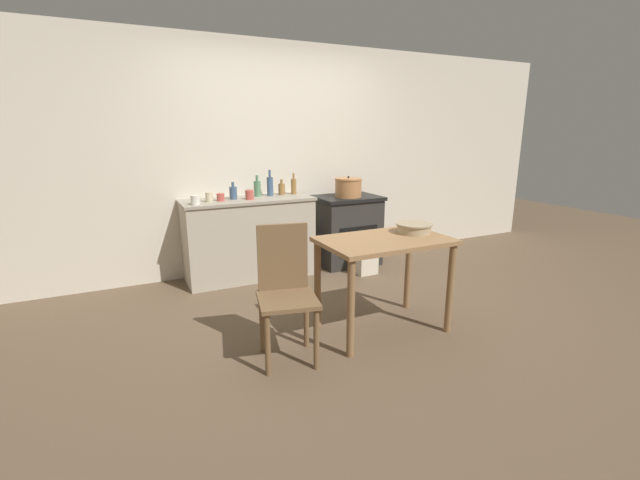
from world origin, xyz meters
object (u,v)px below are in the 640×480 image
Objects in this scene: stove at (347,230)px; flour_sack at (366,261)px; bottle_mid_left at (233,193)px; work_table at (384,254)px; cup_far_right at (249,195)px; bottle_center at (270,186)px; mixing_bowl_large at (414,228)px; bottle_far_left at (282,189)px; cup_mid_right at (209,197)px; bottle_center_left at (294,186)px; cup_right at (221,197)px; chair at (286,289)px; stock_pot at (348,187)px; cup_center_right at (195,200)px; bottle_left at (257,188)px.

stove reaches higher than flour_sack.
bottle_mid_left reaches higher than flour_sack.
work_table is 1.79m from cup_far_right.
bottle_center reaches higher than work_table.
bottle_far_left is at bearing 104.98° from mixing_bowl_large.
cup_mid_right is (-1.33, 1.63, 0.12)m from mixing_bowl_large.
cup_right is (-0.87, -0.12, -0.05)m from bottle_center_left.
flour_sack is at bearing -41.99° from bottle_center_left.
cup_far_right is at bearing 119.30° from mixing_bowl_large.
chair is at bearing -174.97° from mixing_bowl_large.
work_table is at bearing -80.91° from bottle_center.
chair is at bearing -89.37° from cup_right.
bottle_center reaches higher than stock_pot.
stock_pot is 1.61m from cup_mid_right.
mixing_bowl_large is at bearing -58.21° from bottle_mid_left.
cup_center_right is (-0.87, -0.25, -0.06)m from bottle_center.
bottle_center reaches higher than bottle_far_left.
bottle_center is at bearing -179.95° from bottle_center_left.
bottle_center_left is (-0.62, 0.17, 0.03)m from stock_pot.
stove is 2.31m from chair.
cup_center_right is at bearing 169.72° from flour_sack.
bottle_mid_left reaches higher than stove.
chair is 2.02m from bottle_center.
cup_center_right is at bearing -170.71° from cup_far_right.
bottle_center_left is at bearing 7.70° from cup_right.
work_table is at bearing -62.88° from cup_right.
cup_center_right is 1.18× the size of cup_right.
bottle_far_left is 0.76× the size of bottle_left.
bottle_center_left reaches higher than chair.
mixing_bowl_large is 3.74× the size of cup_right.
cup_right is at bearing 163.07° from flour_sack.
cup_right is at bearing -169.99° from bottle_far_left.
bottle_left is 2.49× the size of cup_center_right.
stock_pot is at bearing -4.24° from bottle_mid_left.
bottle_center_left is (0.43, -0.02, 0.00)m from bottle_left.
mixing_bowl_large reaches higher than flour_sack.
bottle_left reaches higher than work_table.
bottle_left reaches higher than chair.
cup_center_right is at bearing -175.48° from stove.
chair is 9.57× the size of cup_mid_right.
bottle_center_left is 0.60m from cup_far_right.
cup_mid_right is at bearing 178.98° from stock_pot.
bottle_mid_left is at bearing -174.53° from bottle_center_left.
flour_sack is 0.97× the size of stock_pot.
bottle_center is (-0.91, 0.17, 0.05)m from stock_pot.
bottle_far_left is (-0.48, 1.78, 0.14)m from mixing_bowl_large.
bottle_mid_left is (-0.29, -0.09, -0.02)m from bottle_left.
cup_center_right reaches higher than stove.
bottle_mid_left is 1.86× the size of cup_far_right.
bottle_center_left is at bearing 5.47° from bottle_mid_left.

